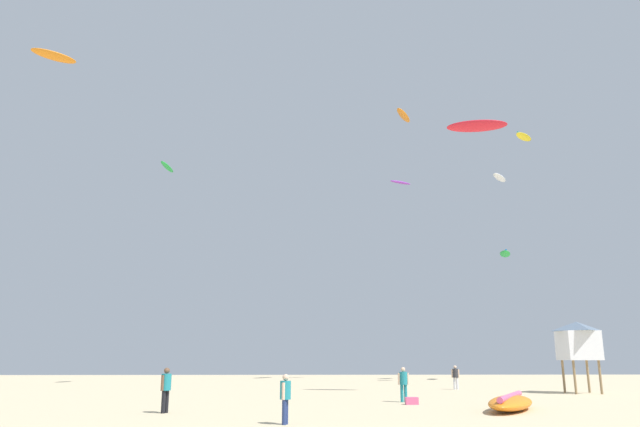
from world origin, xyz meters
The scene contains 15 objects.
person_foreground centered at (-1.36, 5.43, 0.90)m, with size 0.35×0.49×1.54m.
person_midground centered at (4.00, 14.85, 0.94)m, with size 0.53×0.36×1.61m.
person_left centered at (-6.05, 9.49, 0.98)m, with size 0.38×0.51×1.68m.
person_right centered at (9.29, 25.87, 0.90)m, with size 0.50×0.35×1.54m.
kite_grounded_near centered at (7.52, 10.24, 0.31)m, with size 3.82×5.44×0.66m.
lifeguard_tower centered at (15.66, 21.41, 3.05)m, with size 2.30×2.30×4.15m.
cooler_box centered at (4.11, 13.37, 0.16)m, with size 0.56×0.36×0.32m, color #E5598C.
kite_aloft_0 centered at (9.78, 19.33, 15.85)m, with size 3.78×1.72×0.70m.
kite_aloft_1 centered at (18.11, 33.02, 20.51)m, with size 2.33×2.34×0.44m.
kite_aloft_2 centered at (-17.93, 22.85, 22.06)m, with size 2.88×2.47×0.54m.
kite_aloft_3 centered at (-12.02, 32.20, 17.24)m, with size 0.95×2.79×0.58m.
kite_aloft_4 centered at (8.84, 38.96, 24.92)m, with size 2.38×3.74×0.77m.
kite_aloft_5 centered at (18.12, 39.92, 11.50)m, with size 1.78×3.43×0.53m.
kite_aloft_6 centered at (17.68, 38.61, 18.57)m, with size 2.46×3.16×0.50m.
kite_aloft_7 centered at (8.80, 41.77, 18.96)m, with size 2.50×1.80×0.38m.
Camera 1 is at (-0.83, -14.26, 2.06)m, focal length 33.19 mm.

